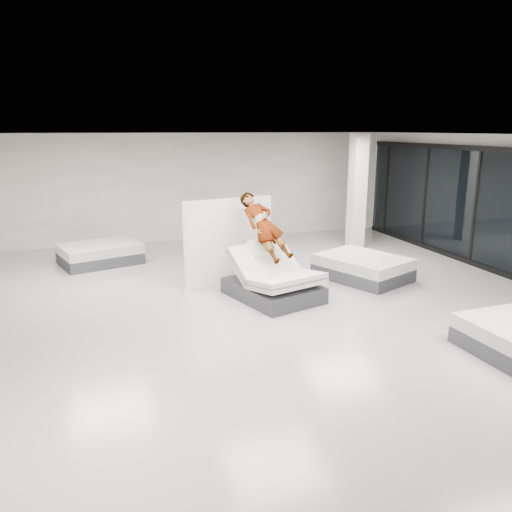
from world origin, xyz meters
name	(u,v)px	position (x,y,z in m)	size (l,w,h in m)	color
room	(277,231)	(0.00, 0.00, 1.60)	(14.00, 14.04, 3.20)	#B1AFA8
hero_bed	(273,282)	(0.30, 1.03, 0.34)	(1.84, 2.14, 1.14)	#37373C
person	(264,239)	(0.21, 1.34, 1.17)	(0.61, 0.40, 1.66)	slate
remote	(283,250)	(0.52, 1.07, 0.98)	(0.05, 0.14, 0.03)	black
divider_panel	(229,242)	(-0.28, 2.28, 0.94)	(2.07, 0.09, 1.88)	white
flat_bed_right_far	(363,268)	(2.68, 1.69, 0.26)	(2.07, 2.31, 0.52)	#37373C
flat_bed_left_far	(100,254)	(-2.99, 4.88, 0.25)	(2.17, 1.86, 0.51)	#37373C
column	(357,192)	(4.00, 4.50, 1.60)	(0.40, 0.40, 3.20)	silver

